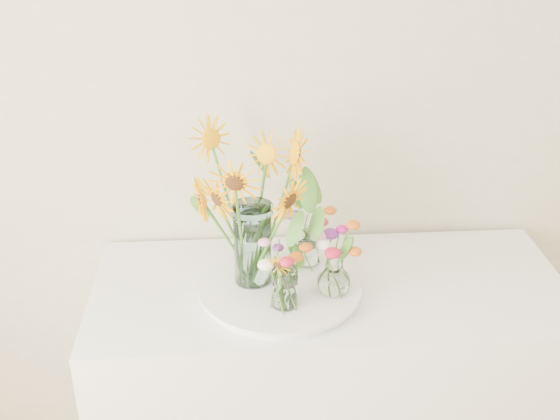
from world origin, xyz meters
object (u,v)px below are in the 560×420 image
at_px(counter, 326,402).
at_px(small_vase_c, 308,249).
at_px(tray, 280,290).
at_px(small_vase_a, 285,288).
at_px(small_vase_b, 334,273).
at_px(mason_jar, 253,244).

bearing_deg(counter, small_vase_c, 126.65).
bearing_deg(tray, counter, 12.47).
bearing_deg(small_vase_c, small_vase_a, -111.60).
height_order(small_vase_b, small_vase_c, small_vase_b).
distance_m(counter, small_vase_a, 0.57).
distance_m(mason_jar, small_vase_b, 0.24).
relative_size(tray, small_vase_b, 3.29).
relative_size(counter, small_vase_c, 12.91).
distance_m(mason_jar, small_vase_a, 0.17).
xyz_separation_m(tray, small_vase_a, (0.01, -0.10, 0.07)).
xyz_separation_m(small_vase_a, small_vase_c, (0.09, 0.22, -0.01)).
bearing_deg(small_vase_a, tray, 93.70).
bearing_deg(mason_jar, small_vase_b, -19.45).
relative_size(counter, mason_jar, 5.62).
xyz_separation_m(small_vase_b, small_vase_c, (-0.06, 0.16, -0.01)).
bearing_deg(mason_jar, small_vase_c, 26.17).
bearing_deg(counter, small_vase_b, -91.93).
height_order(tray, small_vase_c, small_vase_c).
bearing_deg(small_vase_a, mason_jar, 121.65).
height_order(mason_jar, small_vase_a, mason_jar).
bearing_deg(small_vase_c, mason_jar, -153.83).
relative_size(tray, small_vase_c, 4.12).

